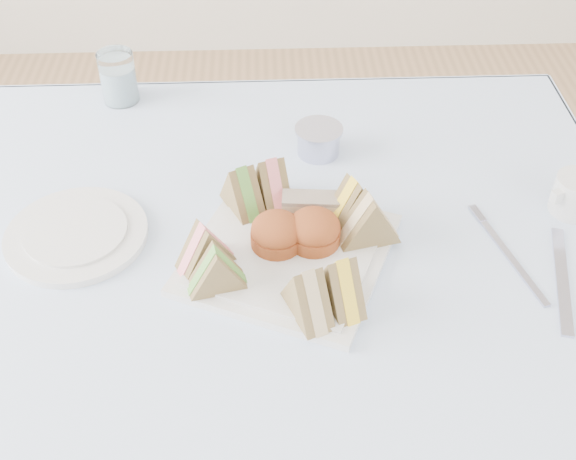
{
  "coord_description": "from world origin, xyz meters",
  "views": [
    {
      "loc": [
        -0.01,
        -0.63,
        1.43
      ],
      "look_at": [
        0.01,
        0.06,
        0.8
      ],
      "focal_mm": 45.0,
      "sensor_mm": 36.0,
      "label": 1
    }
  ],
  "objects_px": {
    "serving_plate": "(288,254)",
    "water_glass": "(118,77)",
    "table": "(280,444)",
    "creamer_jug": "(575,195)"
  },
  "relations": [
    {
      "from": "table",
      "to": "serving_plate",
      "type": "height_order",
      "value": "serving_plate"
    },
    {
      "from": "table",
      "to": "creamer_jug",
      "type": "distance_m",
      "value": 0.6
    },
    {
      "from": "water_glass",
      "to": "creamer_jug",
      "type": "distance_m",
      "value": 0.76
    },
    {
      "from": "serving_plate",
      "to": "water_glass",
      "type": "relative_size",
      "value": 2.78
    },
    {
      "from": "serving_plate",
      "to": "creamer_jug",
      "type": "relative_size",
      "value": 3.86
    },
    {
      "from": "creamer_jug",
      "to": "serving_plate",
      "type": "bearing_deg",
      "value": 166.58
    },
    {
      "from": "serving_plate",
      "to": "water_glass",
      "type": "xyz_separation_m",
      "value": [
        -0.27,
        0.4,
        0.04
      ]
    },
    {
      "from": "serving_plate",
      "to": "water_glass",
      "type": "height_order",
      "value": "water_glass"
    },
    {
      "from": "serving_plate",
      "to": "creamer_jug",
      "type": "distance_m",
      "value": 0.42
    },
    {
      "from": "serving_plate",
      "to": "table",
      "type": "bearing_deg",
      "value": -81.69
    }
  ]
}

